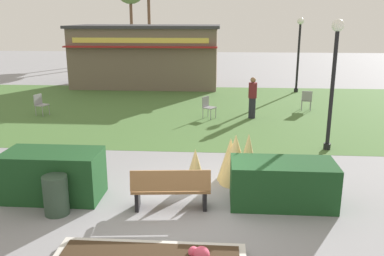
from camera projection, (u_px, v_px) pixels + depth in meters
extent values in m
plane|color=gray|center=(191.00, 205.00, 9.12)|extent=(80.00, 80.00, 0.00)
cube|color=#446B33|center=(207.00, 109.00, 18.42)|extent=(36.00, 12.00, 0.01)
sphere|color=#E54C6B|center=(202.00, 255.00, 6.90)|extent=(0.28, 0.28, 0.28)
sphere|color=#E54C6B|center=(194.00, 252.00, 6.97)|extent=(0.19, 0.19, 0.19)
cube|color=olive|center=(171.00, 189.00, 8.88)|extent=(1.74, 0.64, 0.06)
cube|color=olive|center=(170.00, 181.00, 8.60)|extent=(1.70, 0.29, 0.44)
cube|color=black|center=(138.00, 199.00, 8.93)|extent=(0.12, 0.45, 0.45)
cube|color=black|center=(204.00, 198.00, 8.96)|extent=(0.12, 0.45, 0.45)
cube|color=olive|center=(133.00, 184.00, 8.83)|extent=(0.10, 0.44, 0.06)
cube|color=olive|center=(208.00, 183.00, 8.87)|extent=(0.10, 0.44, 0.06)
cube|color=#19421E|center=(54.00, 175.00, 9.36)|extent=(2.18, 1.10, 1.12)
cube|color=#19421E|center=(282.00, 183.00, 9.06)|extent=(2.28, 1.10, 0.99)
cone|color=tan|center=(248.00, 159.00, 10.04)|extent=(0.65, 0.65, 1.34)
cone|color=tan|center=(195.00, 168.00, 10.03)|extent=(0.55, 0.55, 0.96)
cone|color=tan|center=(230.00, 159.00, 10.41)|extent=(0.67, 0.67, 1.12)
cone|color=tan|center=(235.00, 159.00, 10.16)|extent=(0.79, 0.79, 1.27)
cylinder|color=black|center=(327.00, 146.00, 12.90)|extent=(0.22, 0.22, 0.20)
cylinder|color=black|center=(332.00, 92.00, 12.45)|extent=(0.12, 0.12, 3.65)
sphere|color=white|center=(338.00, 25.00, 11.92)|extent=(0.36, 0.36, 0.36)
cylinder|color=black|center=(296.00, 90.00, 22.66)|extent=(0.22, 0.22, 0.20)
cylinder|color=black|center=(298.00, 59.00, 22.20)|extent=(0.12, 0.12, 3.65)
sphere|color=white|center=(301.00, 21.00, 21.68)|extent=(0.36, 0.36, 0.36)
cylinder|color=#2D4233|center=(56.00, 195.00, 8.62)|extent=(0.52, 0.52, 0.86)
cube|color=#6B5B4C|center=(147.00, 57.00, 24.38)|extent=(8.35, 3.83, 3.39)
cube|color=#333338|center=(146.00, 26.00, 23.91)|extent=(8.65, 4.13, 0.16)
cube|color=maroon|center=(139.00, 47.00, 22.17)|extent=(8.45, 0.36, 0.08)
cube|color=#D8CC4C|center=(140.00, 40.00, 22.23)|extent=(7.52, 0.04, 0.28)
cube|color=gray|center=(306.00, 100.00, 18.22)|extent=(0.50, 0.50, 0.04)
cube|color=gray|center=(307.00, 96.00, 17.97)|extent=(0.44, 0.10, 0.44)
cylinder|color=gray|center=(310.00, 104.00, 18.42)|extent=(0.03, 0.03, 0.45)
cylinder|color=gray|center=(302.00, 104.00, 18.50)|extent=(0.03, 0.03, 0.45)
cylinder|color=gray|center=(311.00, 106.00, 18.06)|extent=(0.03, 0.03, 0.45)
cylinder|color=gray|center=(302.00, 106.00, 18.14)|extent=(0.03, 0.03, 0.45)
cube|color=gray|center=(42.00, 105.00, 17.23)|extent=(0.57, 0.57, 0.04)
cube|color=gray|center=(38.00, 99.00, 17.25)|extent=(0.19, 0.43, 0.44)
cylinder|color=gray|center=(43.00, 112.00, 17.04)|extent=(0.03, 0.03, 0.45)
cylinder|color=gray|center=(49.00, 110.00, 17.38)|extent=(0.03, 0.03, 0.45)
cylinder|color=gray|center=(36.00, 111.00, 17.20)|extent=(0.03, 0.03, 0.45)
cylinder|color=gray|center=(42.00, 109.00, 17.53)|extent=(0.03, 0.03, 0.45)
cube|color=gray|center=(209.00, 108.00, 16.73)|extent=(0.61, 0.61, 0.04)
cube|color=gray|center=(205.00, 102.00, 16.78)|extent=(0.26, 0.40, 0.44)
cylinder|color=gray|center=(211.00, 114.00, 16.53)|extent=(0.03, 0.03, 0.45)
cylinder|color=gray|center=(216.00, 113.00, 16.83)|extent=(0.03, 0.03, 0.45)
cylinder|color=gray|center=(203.00, 113.00, 16.75)|extent=(0.03, 0.03, 0.45)
cylinder|color=gray|center=(208.00, 112.00, 17.04)|extent=(0.03, 0.03, 0.45)
cylinder|color=#23232D|center=(252.00, 108.00, 16.78)|extent=(0.28, 0.28, 0.85)
cylinder|color=maroon|center=(253.00, 90.00, 16.59)|extent=(0.34, 0.34, 0.62)
sphere|color=#8C6647|center=(253.00, 80.00, 16.47)|extent=(0.22, 0.22, 0.22)
cube|color=maroon|center=(151.00, 61.00, 33.07)|extent=(4.33, 2.13, 0.60)
cube|color=black|center=(149.00, 56.00, 32.98)|extent=(2.43, 1.77, 0.44)
cylinder|color=black|center=(169.00, 63.00, 33.82)|extent=(0.66, 0.27, 0.64)
cylinder|color=black|center=(164.00, 65.00, 32.06)|extent=(0.66, 0.27, 0.64)
cylinder|color=black|center=(139.00, 62.00, 34.20)|extent=(0.66, 0.27, 0.64)
cylinder|color=black|center=(132.00, 65.00, 32.45)|extent=(0.66, 0.27, 0.64)
cylinder|color=brown|center=(132.00, 31.00, 38.64)|extent=(0.28, 0.28, 5.43)
cylinder|color=brown|center=(149.00, 26.00, 38.21)|extent=(0.28, 0.28, 6.27)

